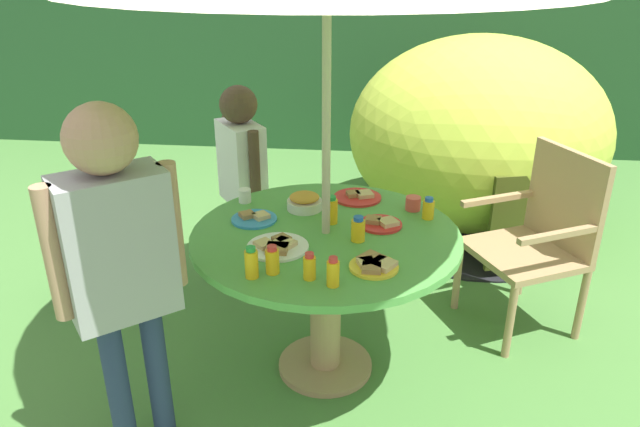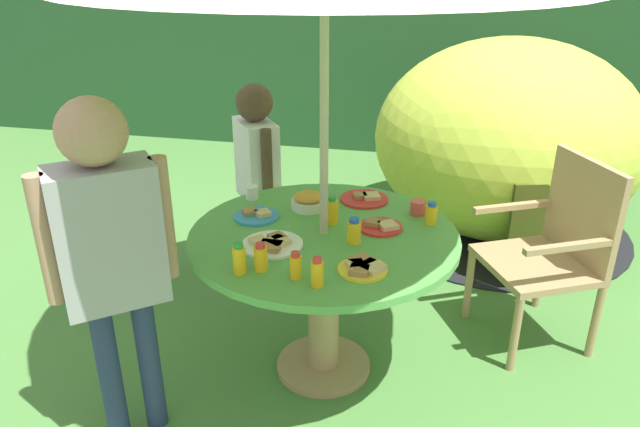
# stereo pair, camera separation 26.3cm
# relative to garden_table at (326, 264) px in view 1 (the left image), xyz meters

# --- Properties ---
(ground_plane) EXTENTS (10.00, 10.00, 0.02)m
(ground_plane) POSITION_rel_garden_table_xyz_m (0.00, 0.00, -0.58)
(ground_plane) COLOR #477A38
(hedge_backdrop) EXTENTS (9.00, 0.70, 2.11)m
(hedge_backdrop) POSITION_rel_garden_table_xyz_m (0.00, 3.71, 0.49)
(hedge_backdrop) COLOR #234C28
(hedge_backdrop) RESTS_ON ground_plane
(garden_table) EXTENTS (1.18, 1.18, 0.73)m
(garden_table) POSITION_rel_garden_table_xyz_m (0.00, 0.00, 0.00)
(garden_table) COLOR tan
(garden_table) RESTS_ON ground_plane
(wooden_chair) EXTENTS (0.65, 0.66, 0.95)m
(wooden_chair) POSITION_rel_garden_table_xyz_m (1.06, 0.53, -0.04)
(wooden_chair) COLOR tan
(wooden_chair) RESTS_ON ground_plane
(dome_tent) EXTENTS (2.26, 2.26, 1.34)m
(dome_tent) POSITION_rel_garden_table_xyz_m (0.89, 1.80, 0.10)
(dome_tent) COLOR #B2C63F
(dome_tent) RESTS_ON ground_plane
(potted_plant) EXTENTS (0.41, 0.41, 0.59)m
(potted_plant) POSITION_rel_garden_table_xyz_m (-1.36, 0.56, -0.24)
(potted_plant) COLOR #595960
(potted_plant) RESTS_ON ground_plane
(child_in_white_shirt) EXTENTS (0.32, 0.35, 1.20)m
(child_in_white_shirt) POSITION_rel_garden_table_xyz_m (-0.54, 0.74, 0.20)
(child_in_white_shirt) COLOR #3F3F47
(child_in_white_shirt) RESTS_ON ground_plane
(child_in_grey_shirt) EXTENTS (0.41, 0.39, 1.42)m
(child_in_grey_shirt) POSITION_rel_garden_table_xyz_m (-0.68, -0.56, 0.34)
(child_in_grey_shirt) COLOR navy
(child_in_grey_shirt) RESTS_ON ground_plane
(snack_bowl) EXTENTS (0.17, 0.17, 0.08)m
(snack_bowl) POSITION_rel_garden_table_xyz_m (-0.13, 0.24, 0.20)
(snack_bowl) COLOR white
(snack_bowl) RESTS_ON garden_table
(plate_mid_left) EXTENTS (0.19, 0.19, 0.03)m
(plate_mid_left) POSITION_rel_garden_table_xyz_m (0.22, -0.29, 0.17)
(plate_mid_left) COLOR yellow
(plate_mid_left) RESTS_ON garden_table
(plate_center_front) EXTENTS (0.21, 0.21, 0.03)m
(plate_center_front) POSITION_rel_garden_table_xyz_m (-0.34, 0.09, 0.17)
(plate_center_front) COLOR #338CD8
(plate_center_front) RESTS_ON garden_table
(plate_center_back) EXTENTS (0.23, 0.23, 0.03)m
(plate_center_back) POSITION_rel_garden_table_xyz_m (0.12, 0.40, 0.17)
(plate_center_back) COLOR red
(plate_center_back) RESTS_ON garden_table
(plate_near_right) EXTENTS (0.26, 0.26, 0.03)m
(plate_near_right) POSITION_rel_garden_table_xyz_m (-0.18, -0.17, 0.17)
(plate_near_right) COLOR white
(plate_near_right) RESTS_ON garden_table
(plate_mid_right) EXTENTS (0.19, 0.19, 0.03)m
(plate_mid_right) POSITION_rel_garden_table_xyz_m (0.24, 0.10, 0.17)
(plate_mid_right) COLOR red
(plate_mid_right) RESTS_ON garden_table
(juice_bottle_near_left) EXTENTS (0.06, 0.06, 0.11)m
(juice_bottle_near_left) POSITION_rel_garden_table_xyz_m (0.14, -0.06, 0.21)
(juice_bottle_near_left) COLOR yellow
(juice_bottle_near_left) RESTS_ON garden_table
(juice_bottle_far_left) EXTENTS (0.05, 0.05, 0.11)m
(juice_bottle_far_left) POSITION_rel_garden_table_xyz_m (-0.02, -0.40, 0.21)
(juice_bottle_far_left) COLOR yellow
(juice_bottle_far_left) RESTS_ON garden_table
(juice_bottle_far_right) EXTENTS (0.05, 0.05, 0.13)m
(juice_bottle_far_right) POSITION_rel_garden_table_xyz_m (-0.24, -0.41, 0.22)
(juice_bottle_far_right) COLOR yellow
(juice_bottle_far_right) RESTS_ON garden_table
(juice_bottle_front_edge) EXTENTS (0.05, 0.05, 0.10)m
(juice_bottle_front_edge) POSITION_rel_garden_table_xyz_m (0.45, 0.20, 0.21)
(juice_bottle_front_edge) COLOR yellow
(juice_bottle_front_edge) RESTS_ON garden_table
(juice_bottle_back_edge) EXTENTS (0.06, 0.06, 0.13)m
(juice_bottle_back_edge) POSITION_rel_garden_table_xyz_m (0.01, 0.10, 0.22)
(juice_bottle_back_edge) COLOR yellow
(juice_bottle_back_edge) RESTS_ON garden_table
(juice_bottle_spot_a) EXTENTS (0.05, 0.05, 0.11)m
(juice_bottle_spot_a) POSITION_rel_garden_table_xyz_m (-0.17, -0.37, 0.21)
(juice_bottle_spot_a) COLOR yellow
(juice_bottle_spot_a) RESTS_ON garden_table
(juice_bottle_spot_b) EXTENTS (0.05, 0.05, 0.12)m
(juice_bottle_spot_b) POSITION_rel_garden_table_xyz_m (0.07, -0.44, 0.21)
(juice_bottle_spot_b) COLOR yellow
(juice_bottle_spot_b) RESTS_ON garden_table
(cup_near) EXTENTS (0.06, 0.06, 0.07)m
(cup_near) POSITION_rel_garden_table_xyz_m (-0.42, 0.29, 0.19)
(cup_near) COLOR white
(cup_near) RESTS_ON garden_table
(cup_far) EXTENTS (0.07, 0.07, 0.06)m
(cup_far) POSITION_rel_garden_table_xyz_m (0.38, 0.29, 0.19)
(cup_far) COLOR #E04C47
(cup_far) RESTS_ON garden_table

